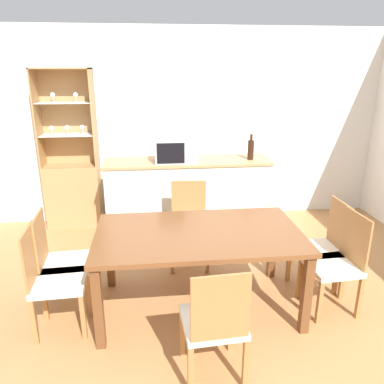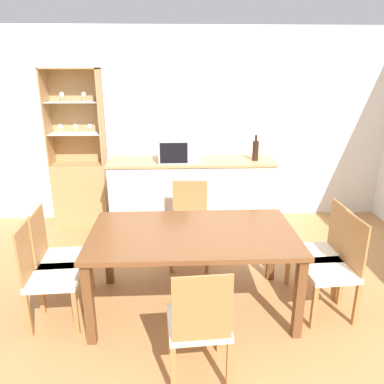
# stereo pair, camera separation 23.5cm
# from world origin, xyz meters

# --- Properties ---
(ground_plane) EXTENTS (18.00, 18.00, 0.00)m
(ground_plane) POSITION_xyz_m (0.00, 0.00, 0.00)
(ground_plane) COLOR #B27A47
(wall_back) EXTENTS (6.80, 0.06, 2.55)m
(wall_back) POSITION_xyz_m (0.00, 2.63, 1.27)
(wall_back) COLOR white
(wall_back) RESTS_ON ground_plane
(kitchen_counter) EXTENTS (1.99, 0.55, 0.98)m
(kitchen_counter) POSITION_xyz_m (-0.16, 1.94, 0.49)
(kitchen_counter) COLOR silver
(kitchen_counter) RESTS_ON ground_plane
(display_cabinet) EXTENTS (0.70, 0.34, 2.04)m
(display_cabinet) POSITION_xyz_m (-1.63, 2.44, 0.60)
(display_cabinet) COLOR tan
(display_cabinet) RESTS_ON ground_plane
(dining_table) EXTENTS (1.73, 0.99, 0.73)m
(dining_table) POSITION_xyz_m (-0.21, 0.42, 0.65)
(dining_table) COLOR brown
(dining_table) RESTS_ON ground_plane
(dining_chair_side_left_near) EXTENTS (0.42, 0.42, 0.89)m
(dining_chair_side_left_near) POSITION_xyz_m (-1.40, 0.27, 0.44)
(dining_chair_side_left_near) COLOR beige
(dining_chair_side_left_near) RESTS_ON ground_plane
(dining_chair_head_near) EXTENTS (0.43, 0.43, 0.89)m
(dining_chair_head_near) POSITION_xyz_m (-0.21, -0.39, 0.44)
(dining_chair_head_near) COLOR beige
(dining_chair_head_near) RESTS_ON ground_plane
(dining_chair_side_right_far) EXTENTS (0.42, 0.42, 0.89)m
(dining_chair_side_right_far) POSITION_xyz_m (0.97, 0.57, 0.44)
(dining_chair_side_right_far) COLOR beige
(dining_chair_side_right_far) RESTS_ON ground_plane
(dining_chair_head_far) EXTENTS (0.43, 0.43, 0.89)m
(dining_chair_head_far) POSITION_xyz_m (-0.21, 1.24, 0.44)
(dining_chair_head_far) COLOR beige
(dining_chair_head_far) RESTS_ON ground_plane
(dining_chair_side_left_far) EXTENTS (0.43, 0.43, 0.89)m
(dining_chair_side_left_far) POSITION_xyz_m (-1.40, 0.57, 0.44)
(dining_chair_side_left_far) COLOR beige
(dining_chair_side_left_far) RESTS_ON ground_plane
(dining_chair_side_right_near) EXTENTS (0.43, 0.43, 0.89)m
(dining_chair_side_right_near) POSITION_xyz_m (0.97, 0.28, 0.44)
(dining_chair_side_right_near) COLOR beige
(dining_chair_side_right_near) RESTS_ON ground_plane
(microwave) EXTENTS (0.49, 0.38, 0.27)m
(microwave) POSITION_xyz_m (-0.30, 1.91, 1.12)
(microwave) COLOR #B7BABF
(microwave) RESTS_ON kitchen_counter
(wine_bottle) EXTENTS (0.07, 0.07, 0.31)m
(wine_bottle) POSITION_xyz_m (0.60, 1.89, 1.11)
(wine_bottle) COLOR black
(wine_bottle) RESTS_ON kitchen_counter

